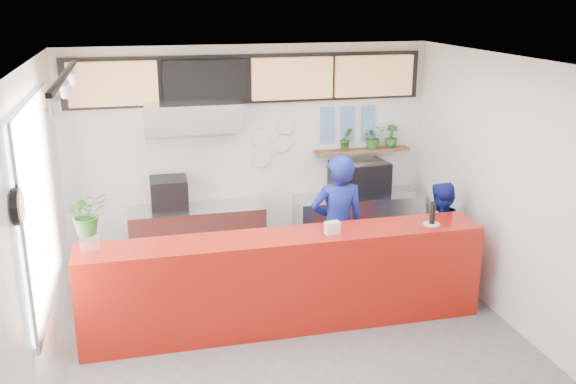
{
  "coord_description": "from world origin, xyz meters",
  "views": [
    {
      "loc": [
        -1.53,
        -5.98,
        3.63
      ],
      "look_at": [
        0.1,
        0.7,
        1.5
      ],
      "focal_mm": 40.0,
      "sensor_mm": 36.0,
      "label": 1
    }
  ],
  "objects_px": {
    "service_counter": "(286,281)",
    "staff_right": "(438,236)",
    "panini_oven": "(169,194)",
    "espresso_machine": "(359,179)",
    "staff_center": "(338,227)",
    "pepper_mill": "(432,213)"
  },
  "relations": [
    {
      "from": "staff_right",
      "to": "service_counter",
      "type": "bearing_deg",
      "value": -12.01
    },
    {
      "from": "staff_right",
      "to": "espresso_machine",
      "type": "bearing_deg",
      "value": -90.79
    },
    {
      "from": "panini_oven",
      "to": "pepper_mill",
      "type": "relative_size",
      "value": 1.86
    },
    {
      "from": "staff_right",
      "to": "pepper_mill",
      "type": "relative_size",
      "value": 5.55
    },
    {
      "from": "service_counter",
      "to": "pepper_mill",
      "type": "bearing_deg",
      "value": -2.26
    },
    {
      "from": "service_counter",
      "to": "panini_oven",
      "type": "xyz_separation_m",
      "value": [
        -1.15,
        1.8,
        0.56
      ]
    },
    {
      "from": "service_counter",
      "to": "espresso_machine",
      "type": "distance_m",
      "value": 2.42
    },
    {
      "from": "espresso_machine",
      "to": "pepper_mill",
      "type": "height_order",
      "value": "espresso_machine"
    },
    {
      "from": "panini_oven",
      "to": "espresso_machine",
      "type": "xyz_separation_m",
      "value": [
        2.64,
        0.0,
        0.03
      ]
    },
    {
      "from": "staff_center",
      "to": "staff_right",
      "type": "xyz_separation_m",
      "value": [
        1.3,
        -0.1,
        -0.21
      ]
    },
    {
      "from": "panini_oven",
      "to": "espresso_machine",
      "type": "bearing_deg",
      "value": 0.54
    },
    {
      "from": "staff_center",
      "to": "pepper_mill",
      "type": "distance_m",
      "value": 1.18
    },
    {
      "from": "panini_oven",
      "to": "staff_right",
      "type": "relative_size",
      "value": 0.34
    },
    {
      "from": "panini_oven",
      "to": "staff_right",
      "type": "xyz_separation_m",
      "value": [
        3.24,
        -1.29,
        -0.41
      ]
    },
    {
      "from": "panini_oven",
      "to": "staff_right",
      "type": "distance_m",
      "value": 3.51
    },
    {
      "from": "staff_center",
      "to": "staff_right",
      "type": "distance_m",
      "value": 1.32
    },
    {
      "from": "staff_center",
      "to": "panini_oven",
      "type": "bearing_deg",
      "value": -28.4
    },
    {
      "from": "service_counter",
      "to": "staff_right",
      "type": "bearing_deg",
      "value": 13.6
    },
    {
      "from": "service_counter",
      "to": "staff_right",
      "type": "relative_size",
      "value": 3.19
    },
    {
      "from": "staff_right",
      "to": "pepper_mill",
      "type": "distance_m",
      "value": 0.88
    },
    {
      "from": "panini_oven",
      "to": "staff_right",
      "type": "height_order",
      "value": "staff_right"
    },
    {
      "from": "espresso_machine",
      "to": "staff_right",
      "type": "bearing_deg",
      "value": -69.71
    }
  ]
}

